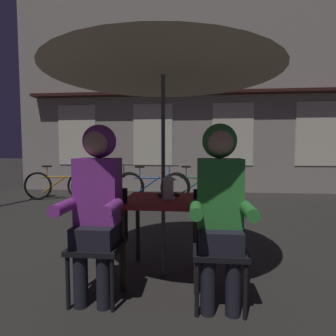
# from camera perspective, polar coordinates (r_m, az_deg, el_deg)

# --- Properties ---
(ground_plane) EXTENTS (60.00, 60.00, 0.00)m
(ground_plane) POSITION_cam_1_polar(r_m,az_deg,el_deg) (2.79, -0.98, -21.55)
(ground_plane) COLOR #2D2B28
(cafe_table) EXTENTS (0.72, 0.72, 0.74)m
(cafe_table) POSITION_cam_1_polar(r_m,az_deg,el_deg) (2.58, -1.00, -8.64)
(cafe_table) COLOR maroon
(cafe_table) RESTS_ON ground_plane
(patio_umbrella) EXTENTS (2.10, 2.10, 2.31)m
(patio_umbrella) POSITION_cam_1_polar(r_m,az_deg,el_deg) (2.65, -1.04, 22.81)
(patio_umbrella) COLOR #4C4C51
(patio_umbrella) RESTS_ON ground_plane
(lantern) EXTENTS (0.11, 0.11, 0.23)m
(lantern) POSITION_cam_1_polar(r_m,az_deg,el_deg) (2.51, 0.13, -3.80)
(lantern) COLOR white
(lantern) RESTS_ON cafe_table
(chair_left) EXTENTS (0.40, 0.40, 0.87)m
(chair_left) POSITION_cam_1_polar(r_m,az_deg,el_deg) (2.37, -13.99, -13.62)
(chair_left) COLOR black
(chair_left) RESTS_ON ground_plane
(chair_right) EXTENTS (0.40, 0.40, 0.87)m
(chair_right) POSITION_cam_1_polar(r_m,az_deg,el_deg) (2.25, 10.52, -14.50)
(chair_right) COLOR black
(chair_right) RESTS_ON ground_plane
(person_left_hooded) EXTENTS (0.45, 0.56, 1.40)m
(person_left_hooded) POSITION_cam_1_polar(r_m,az_deg,el_deg) (2.24, -14.63, -5.29)
(person_left_hooded) COLOR black
(person_left_hooded) RESTS_ON ground_plane
(person_right_hooded) EXTENTS (0.45, 0.56, 1.40)m
(person_right_hooded) POSITION_cam_1_polar(r_m,az_deg,el_deg) (2.11, 10.79, -5.77)
(person_right_hooded) COLOR black
(person_right_hooded) RESTS_ON ground_plane
(shopfront_building) EXTENTS (10.00, 0.93, 6.20)m
(shopfront_building) POSITION_cam_1_polar(r_m,az_deg,el_deg) (8.12, 5.17, 17.47)
(shopfront_building) COLOR #9E9389
(shopfront_building) RESTS_ON ground_plane
(bicycle_nearest) EXTENTS (1.68, 0.24, 0.84)m
(bicycle_nearest) POSITION_cam_1_polar(r_m,az_deg,el_deg) (6.92, -21.78, -3.36)
(bicycle_nearest) COLOR black
(bicycle_nearest) RESTS_ON ground_plane
(bicycle_second) EXTENTS (1.66, 0.36, 0.84)m
(bicycle_second) POSITION_cam_1_polar(r_m,az_deg,el_deg) (6.59, -12.61, -3.53)
(bicycle_second) COLOR black
(bicycle_second) RESTS_ON ground_plane
(bicycle_third) EXTENTS (1.68, 0.09, 0.84)m
(bicycle_third) POSITION_cam_1_polar(r_m,az_deg,el_deg) (6.18, -3.34, -3.94)
(bicycle_third) COLOR black
(bicycle_third) RESTS_ON ground_plane
(bicycle_fourth) EXTENTS (1.65, 0.44, 0.84)m
(bicycle_fourth) POSITION_cam_1_polar(r_m,az_deg,el_deg) (6.24, 6.30, -3.88)
(bicycle_fourth) COLOR black
(bicycle_fourth) RESTS_ON ground_plane
(book) EXTENTS (0.23, 0.18, 0.02)m
(book) POSITION_cam_1_polar(r_m,az_deg,el_deg) (2.71, 0.07, -5.55)
(book) COLOR black
(book) RESTS_ON cafe_table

